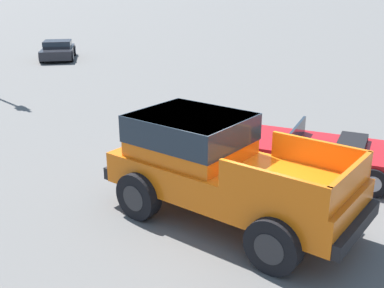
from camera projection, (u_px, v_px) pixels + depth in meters
name	position (u px, v px, depth m)	size (l,w,h in m)	color
ground_plane	(216.00, 208.00, 8.88)	(320.00, 320.00, 0.00)	#5B5956
orange_pickup_truck	(215.00, 162.00, 8.27)	(2.73, 4.99, 1.90)	orange
red_convertible_car	(317.00, 154.00, 10.53)	(3.25, 4.69, 1.09)	#B21419
parked_car_dark	(58.00, 50.00, 27.06)	(3.72, 4.38, 1.09)	#232328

